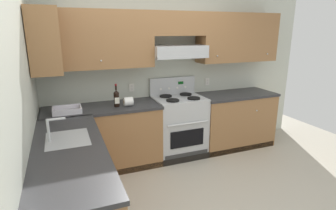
{
  "coord_description": "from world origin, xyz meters",
  "views": [
    {
      "loc": [
        -1.25,
        -2.4,
        1.93
      ],
      "look_at": [
        -0.01,
        0.7,
        1.0
      ],
      "focal_mm": 29.11,
      "sensor_mm": 36.0,
      "label": 1
    }
  ],
  "objects_px": {
    "bowl": "(67,111)",
    "paper_towel_roll": "(128,102)",
    "stove": "(179,126)",
    "wine_bottle": "(116,98)"
  },
  "relations": [
    {
      "from": "wine_bottle",
      "to": "bowl",
      "type": "distance_m",
      "value": 0.65
    },
    {
      "from": "stove",
      "to": "bowl",
      "type": "distance_m",
      "value": 1.68
    },
    {
      "from": "stove",
      "to": "wine_bottle",
      "type": "height_order",
      "value": "wine_bottle"
    },
    {
      "from": "bowl",
      "to": "paper_towel_roll",
      "type": "bearing_deg",
      "value": 0.97
    },
    {
      "from": "paper_towel_roll",
      "to": "stove",
      "type": "bearing_deg",
      "value": 6.45
    },
    {
      "from": "stove",
      "to": "wine_bottle",
      "type": "bearing_deg",
      "value": -176.04
    },
    {
      "from": "wine_bottle",
      "to": "bowl",
      "type": "xyz_separation_m",
      "value": [
        -0.64,
        -0.04,
        -0.1
      ]
    },
    {
      "from": "bowl",
      "to": "stove",
      "type": "bearing_deg",
      "value": 3.74
    },
    {
      "from": "stove",
      "to": "bowl",
      "type": "height_order",
      "value": "stove"
    },
    {
      "from": "stove",
      "to": "paper_towel_roll",
      "type": "bearing_deg",
      "value": -173.55
    }
  ]
}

